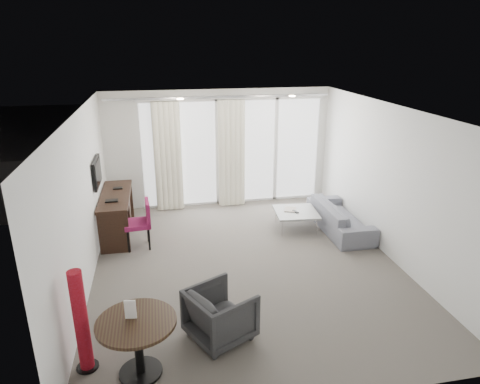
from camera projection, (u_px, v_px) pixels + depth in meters
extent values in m
cube|color=#58524B|center=(247.00, 265.00, 7.23)|extent=(5.00, 6.00, 0.00)
cube|color=white|center=(248.00, 111.00, 6.36)|extent=(5.00, 6.00, 0.00)
cube|color=silver|center=(83.00, 204.00, 6.34)|extent=(0.00, 6.00, 2.60)
cube|color=silver|center=(391.00, 183.00, 7.25)|extent=(0.00, 6.00, 2.60)
cube|color=silver|center=(314.00, 298.00, 4.02)|extent=(5.00, 0.00, 2.60)
cylinder|color=#FFE0B2|center=(180.00, 99.00, 7.68)|extent=(0.12, 0.12, 0.02)
cylinder|color=#FFE0B2|center=(292.00, 96.00, 8.06)|extent=(0.12, 0.12, 0.02)
cylinder|color=maroon|center=(81.00, 322.00, 4.76)|extent=(0.33, 0.33, 1.27)
imported|color=#2B2B2C|center=(220.00, 314.00, 5.37)|extent=(0.99, 0.98, 0.68)
imported|color=slate|center=(340.00, 217.00, 8.49)|extent=(0.73, 1.87, 0.55)
cube|color=#4D4D50|center=(223.00, 184.00, 11.46)|extent=(5.60, 3.00, 0.12)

